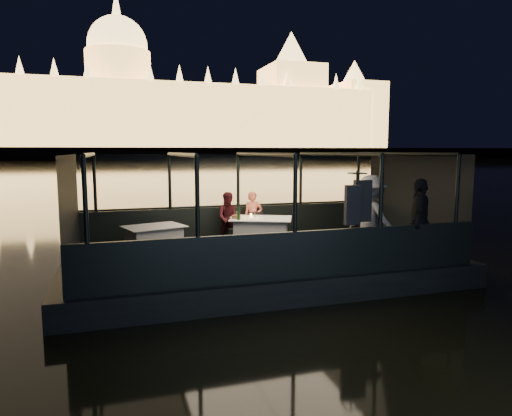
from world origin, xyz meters
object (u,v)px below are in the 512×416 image
object	(u,v)px
passenger_dark	(419,224)
passenger_stripe	(371,222)
dining_table_aft	(154,239)
wine_bottle	(239,214)
chair_port_left	(235,226)
person_woman_coral	(253,214)
dining_table_central	(261,233)
person_man_maroon	(229,215)
chair_port_right	(258,227)
coat_stand	(356,226)

from	to	relation	value
passenger_dark	passenger_stripe	bearing A→B (deg)	-82.34
dining_table_aft	wine_bottle	distance (m)	2.02
chair_port_left	passenger_stripe	size ratio (longest dim) A/B	0.43
dining_table_aft	passenger_stripe	size ratio (longest dim) A/B	0.69
dining_table_aft	person_woman_coral	distance (m)	2.71
dining_table_central	passenger_dark	size ratio (longest dim) A/B	0.80
dining_table_central	chair_port_left	distance (m)	0.93
chair_port_left	person_man_maroon	size ratio (longest dim) A/B	0.60
chair_port_right	person_man_maroon	world-z (taller)	person_man_maroon
dining_table_aft	passenger_dark	bearing A→B (deg)	-24.77
person_woman_coral	passenger_stripe	bearing A→B (deg)	-40.41
wine_bottle	dining_table_central	bearing A→B (deg)	11.79
person_man_maroon	passenger_stripe	xyz separation A→B (m)	(2.51, -2.64, 0.10)
person_woman_coral	wine_bottle	xyz separation A→B (m)	(-0.64, -0.93, 0.17)
dining_table_central	dining_table_aft	distance (m)	2.54
dining_table_aft	chair_port_left	bearing A→B (deg)	19.66
chair_port_left	dining_table_central	bearing A→B (deg)	-60.74
dining_table_aft	passenger_dark	world-z (taller)	passenger_dark
dining_table_aft	chair_port_right	size ratio (longest dim) A/B	1.60
person_woman_coral	passenger_dark	xyz separation A→B (m)	(2.69, -3.17, 0.10)
chair_port_left	passenger_dark	world-z (taller)	passenger_dark
chair_port_left	dining_table_aft	bearing A→B (deg)	-159.47
person_man_maroon	passenger_stripe	size ratio (longest dim) A/B	0.71
passenger_stripe	passenger_dark	size ratio (longest dim) A/B	1.03
dining_table_central	chair_port_right	distance (m)	0.51
dining_table_central	passenger_stripe	distance (m)	2.67
dining_table_central	chair_port_right	size ratio (longest dim) A/B	1.79
coat_stand	person_man_maroon	world-z (taller)	coat_stand
person_woman_coral	passenger_stripe	world-z (taller)	passenger_stripe
dining_table_aft	passenger_dark	size ratio (longest dim) A/B	0.71
chair_port_right	dining_table_central	bearing A→B (deg)	-103.95
person_man_maroon	passenger_dark	size ratio (longest dim) A/B	0.74
dining_table_aft	passenger_dark	xyz separation A→B (m)	(5.27, -2.43, 0.47)
dining_table_central	person_man_maroon	size ratio (longest dim) A/B	1.09
person_woman_coral	passenger_dark	size ratio (longest dim) A/B	0.74
passenger_stripe	coat_stand	bearing A→B (deg)	109.71
person_man_maroon	chair_port_left	bearing A→B (deg)	7.01
coat_stand	passenger_dark	bearing A→B (deg)	2.31
passenger_dark	wine_bottle	xyz separation A→B (m)	(-3.33, 2.24, 0.06)
chair_port_right	person_man_maroon	xyz separation A→B (m)	(-0.66, 0.33, 0.30)
dining_table_central	coat_stand	world-z (taller)	coat_stand
person_man_maroon	dining_table_central	bearing A→B (deg)	-39.57
chair_port_left	passenger_stripe	distance (m)	3.54
person_woman_coral	person_man_maroon	distance (m)	0.63
wine_bottle	coat_stand	bearing A→B (deg)	-52.20
person_woman_coral	passenger_stripe	size ratio (longest dim) A/B	0.71
dining_table_aft	coat_stand	xyz separation A→B (m)	(3.73, -2.49, 0.51)
dining_table_central	passenger_stripe	bearing A→B (deg)	-43.28
chair_port_right	passenger_stripe	size ratio (longest dim) A/B	0.43
person_woman_coral	dining_table_central	bearing A→B (deg)	-78.70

